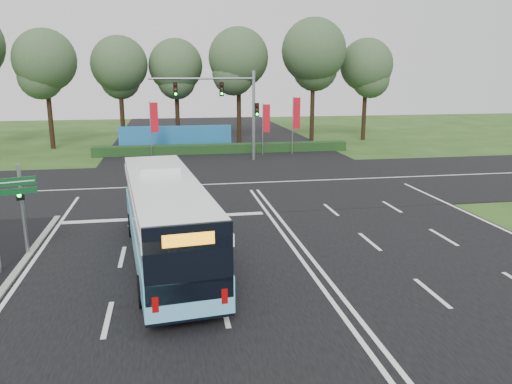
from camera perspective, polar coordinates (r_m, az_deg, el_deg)
ground at (r=20.15m, az=4.12°, el=-6.34°), size 120.00×120.00×0.00m
road_main at (r=20.14m, az=4.12°, el=-6.29°), size 20.00×120.00×0.04m
road_cross at (r=31.47m, az=-1.21°, el=0.99°), size 120.00×14.00×0.05m
city_bus at (r=18.53m, az=-10.32°, el=-2.90°), size 3.62×11.69×3.30m
pedestrian_signal at (r=20.64m, az=-25.15°, el=-1.52°), size 0.33×0.42×3.54m
street_sign at (r=18.99m, az=-26.97°, el=-1.29°), size 1.46×0.52×3.89m
banner_flag_left at (r=42.19m, az=-11.65°, el=7.97°), size 0.68×0.11×4.57m
banner_flag_mid at (r=42.39m, az=1.10°, el=8.08°), size 0.63×0.19×4.36m
banner_flag_right at (r=42.78m, az=4.54°, el=8.55°), size 0.71×0.22×4.92m
traffic_light_gantry at (r=39.23m, az=-2.89°, el=10.30°), size 8.41×0.28×7.00m
hedge at (r=43.60m, az=-3.76°, el=4.96°), size 22.00×1.20×0.80m
blue_hoarding at (r=45.73m, az=-9.14°, el=6.11°), size 10.00×0.30×2.20m
eucalyptus_row at (r=49.11m, az=-9.52°, el=14.98°), size 42.95×8.46×12.48m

